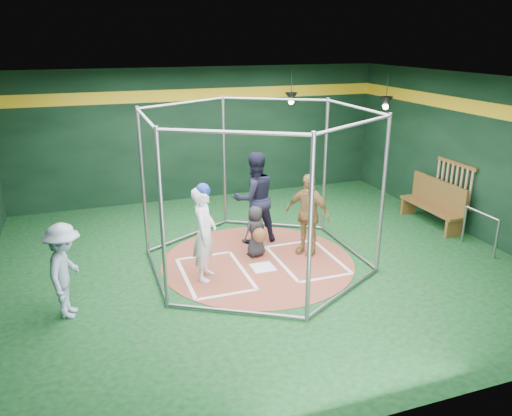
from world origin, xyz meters
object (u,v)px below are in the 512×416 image
object	(u,v)px
batter_figure	(204,232)
umpire	(254,198)
dugout_bench	(434,202)
visitor_leopard	(308,214)

from	to	relation	value
batter_figure	umpire	xyz separation A→B (m)	(1.42, 1.34, 0.08)
dugout_bench	visitor_leopard	bearing A→B (deg)	-171.26
umpire	dugout_bench	xyz separation A→B (m)	(4.35, -0.38, -0.45)
dugout_bench	umpire	bearing A→B (deg)	175.00
batter_figure	dugout_bench	distance (m)	5.86
visitor_leopard	umpire	world-z (taller)	umpire
visitor_leopard	dugout_bench	world-z (taller)	visitor_leopard
batter_figure	umpire	distance (m)	1.95
dugout_bench	batter_figure	bearing A→B (deg)	-170.54
umpire	dugout_bench	distance (m)	4.39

